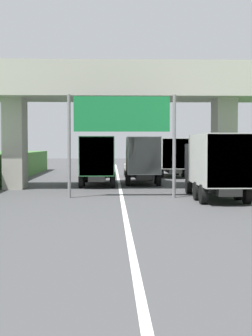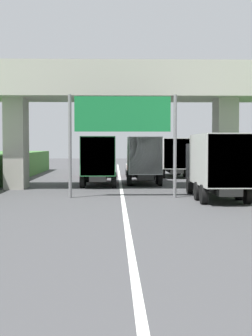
% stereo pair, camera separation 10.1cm
% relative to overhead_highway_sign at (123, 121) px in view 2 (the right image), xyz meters
% --- Properties ---
extents(lane_centre_stripe, '(0.20, 88.84, 0.01)m').
position_rel_overhead_highway_sign_xyz_m(lane_centre_stripe, '(0.00, -0.24, -4.15)').
color(lane_centre_stripe, white).
rests_on(lane_centre_stripe, ground).
extents(overpass_bridge, '(40.00, 4.80, 8.10)m').
position_rel_overhead_highway_sign_xyz_m(overpass_bridge, '(0.00, 5.87, 1.99)').
color(overpass_bridge, '#ADA89E').
rests_on(overpass_bridge, ground).
extents(overhead_highway_sign, '(5.88, 0.18, 5.60)m').
position_rel_overhead_highway_sign_xyz_m(overhead_highway_sign, '(0.00, 0.00, 0.00)').
color(overhead_highway_sign, slate).
rests_on(overhead_highway_sign, ground).
extents(truck_green, '(2.44, 7.30, 3.44)m').
position_rel_overhead_highway_sign_xyz_m(truck_green, '(-1.53, 8.35, -2.22)').
color(truck_green, black).
rests_on(truck_green, ground).
extents(truck_silver, '(2.44, 7.30, 3.44)m').
position_rel_overhead_highway_sign_xyz_m(truck_silver, '(1.68, 9.86, -2.22)').
color(truck_silver, black).
rests_on(truck_silver, ground).
extents(truck_black, '(2.44, 7.30, 3.44)m').
position_rel_overhead_highway_sign_xyz_m(truck_black, '(4.96, -0.72, -2.22)').
color(truck_black, black).
rests_on(truck_black, ground).
extents(truck_yellow, '(2.44, 7.30, 3.44)m').
position_rel_overhead_highway_sign_xyz_m(truck_yellow, '(4.79, 17.45, -2.22)').
color(truck_yellow, black).
rests_on(truck_yellow, ground).
extents(car_white, '(1.86, 4.10, 1.72)m').
position_rel_overhead_highway_sign_xyz_m(car_white, '(1.53, 18.14, -3.30)').
color(car_white, silver).
rests_on(car_white, ground).
extents(car_red, '(1.86, 4.10, 1.72)m').
position_rel_overhead_highway_sign_xyz_m(car_red, '(-1.67, 17.66, -3.30)').
color(car_red, red).
rests_on(car_red, ground).
extents(construction_barrel_4, '(0.57, 0.57, 0.90)m').
position_rel_overhead_highway_sign_xyz_m(construction_barrel_4, '(6.65, -0.05, -3.70)').
color(construction_barrel_4, orange).
rests_on(construction_barrel_4, ground).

